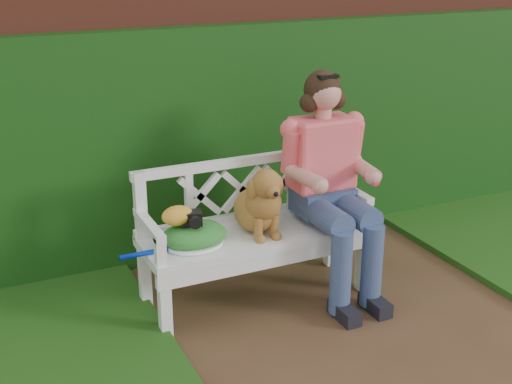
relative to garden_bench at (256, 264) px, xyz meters
name	(u,v)px	position (x,y,z in m)	size (l,w,h in m)	color
ground	(379,345)	(0.41, -0.85, -0.24)	(60.00, 60.00, 0.00)	brown
brick_wall	(247,99)	(0.41, 1.05, 0.86)	(10.00, 0.30, 2.20)	brown
ivy_hedge	(259,137)	(0.41, 0.83, 0.61)	(10.00, 0.18, 1.70)	#11480C
garden_bench	(256,264)	(0.00, 0.00, 0.00)	(1.58, 0.60, 0.48)	white
seated_woman	(325,182)	(0.50, -0.02, 0.51)	(0.63, 0.84, 1.50)	#CB2350
dog	(259,198)	(0.01, -0.03, 0.47)	(0.31, 0.42, 0.47)	#9B5630
tennis_racket	(190,245)	(-0.47, -0.05, 0.26)	(0.68, 0.29, 0.03)	white
green_bag	(194,234)	(-0.44, -0.03, 0.31)	(0.41, 0.32, 0.14)	#2B6A21
camera_item	(191,218)	(-0.45, -0.03, 0.42)	(0.13, 0.10, 0.08)	black
baseball_glove	(178,216)	(-0.53, -0.01, 0.44)	(0.20, 0.14, 0.12)	gold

